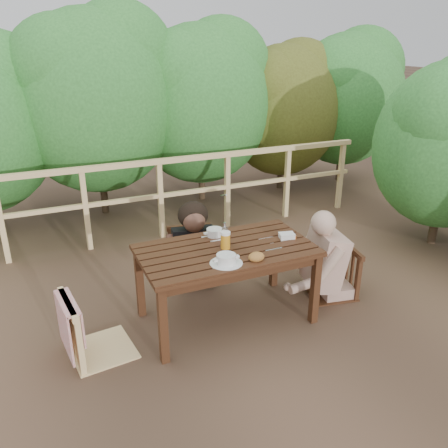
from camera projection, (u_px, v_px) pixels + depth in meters
name	position (u px, v px, depth m)	size (l,w,h in m)	color
ground	(226.00, 318.00, 4.19)	(60.00, 60.00, 0.00)	brown
table	(226.00, 285.00, 4.06)	(1.48, 0.83, 0.68)	#341C0E
chair_left	(96.00, 297.00, 3.56)	(0.50, 0.50, 1.00)	#E3BE7D
chair_far	(192.00, 235.00, 4.74)	(0.47, 0.47, 0.95)	#341C0E
chair_right	(333.00, 252.00, 4.43)	(0.45, 0.45, 0.90)	#341C0E
woman	(191.00, 216.00, 4.69)	(0.54, 0.67, 1.35)	black
diner_right	(338.00, 225.00, 4.34)	(0.58, 0.71, 1.44)	tan
railing	(161.00, 199.00, 5.70)	(5.60, 0.10, 1.01)	#E3BE7D
hedge_row	(159.00, 73.00, 6.34)	(6.60, 1.60, 3.80)	#2D6C2B
soup_near	(226.00, 260.00, 3.65)	(0.26, 0.26, 0.09)	silver
soup_far	(215.00, 233.00, 4.16)	(0.24, 0.24, 0.08)	white
bread_roll	(256.00, 257.00, 3.71)	(0.14, 0.10, 0.08)	#9F6537
beer_glass	(225.00, 241.00, 3.90)	(0.08, 0.08, 0.16)	orange
bottle	(225.00, 235.00, 3.95)	(0.05, 0.05, 0.22)	silver
butter_tub	(287.00, 236.00, 4.11)	(0.14, 0.10, 0.06)	silver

